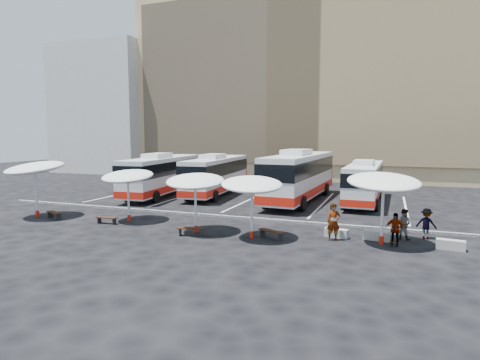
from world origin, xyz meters
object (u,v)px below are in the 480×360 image
(bus_2, at_px, (300,174))
(passenger_1, at_px, (404,224))
(conc_bench_1, at_px, (376,236))
(conc_bench_2, at_px, (451,245))
(passenger_3, at_px, (427,224))
(wood_bench_0, at_px, (54,214))
(wood_bench_3, at_px, (271,232))
(bus_0, at_px, (163,174))
(passenger_2, at_px, (395,229))
(bus_1, at_px, (217,174))
(conc_bench_0, at_px, (336,233))
(sunshade_1, at_px, (128,176))
(sunshade_0, at_px, (35,168))
(wood_bench_2, at_px, (191,230))
(sunshade_2, at_px, (195,181))
(sunshade_4, at_px, (384,182))
(passenger_0, at_px, (334,222))
(bus_3, at_px, (364,181))
(sunshade_3, at_px, (252,185))
(wood_bench_1, at_px, (107,219))

(bus_2, relative_size, passenger_1, 8.46)
(conc_bench_1, distance_m, conc_bench_2, 3.34)
(passenger_3, bearing_deg, wood_bench_0, 20.13)
(bus_2, bearing_deg, wood_bench_3, -81.62)
(wood_bench_0, relative_size, passenger_3, 0.92)
(bus_0, xyz_separation_m, passenger_2, (19.11, -10.36, -1.12))
(bus_1, relative_size, passenger_1, 7.43)
(bus_2, xyz_separation_m, conc_bench_0, (4.31, -10.99, -1.93))
(conc_bench_1, bearing_deg, sunshade_1, -178.26)
(sunshade_0, relative_size, passenger_2, 2.78)
(wood_bench_2, height_order, passenger_3, passenger_3)
(bus_0, height_order, sunshade_1, bus_0)
(sunshade_2, height_order, sunshade_4, sunshade_4)
(passenger_0, height_order, passenger_2, passenger_0)
(sunshade_0, xyz_separation_m, sunshade_2, (11.58, -0.09, -0.38))
(sunshade_0, height_order, conc_bench_0, sunshade_0)
(sunshade_1, relative_size, conc_bench_1, 2.70)
(sunshade_0, xyz_separation_m, conc_bench_1, (20.96, 1.57, -2.96))
(bus_2, height_order, sunshade_0, bus_2)
(bus_1, xyz_separation_m, wood_bench_3, (8.89, -13.20, -1.54))
(bus_1, bearing_deg, passenger_1, -39.88)
(sunshade_2, bearing_deg, bus_3, 59.00)
(bus_1, relative_size, passenger_0, 6.26)
(wood_bench_2, relative_size, conc_bench_2, 1.20)
(sunshade_3, height_order, wood_bench_0, sunshade_3)
(conc_bench_2, bearing_deg, wood_bench_0, -177.32)
(sunshade_2, bearing_deg, bus_1, 109.11)
(bus_0, relative_size, bus_1, 1.03)
(conc_bench_1, xyz_separation_m, passenger_2, (0.84, -0.77, 0.57))
(bus_1, bearing_deg, wood_bench_0, -117.03)
(sunshade_1, distance_m, conc_bench_1, 14.87)
(wood_bench_1, bearing_deg, bus_1, 83.95)
(wood_bench_1, xyz_separation_m, passenger_3, (17.75, 2.87, 0.48))
(sunshade_2, xyz_separation_m, passenger_1, (10.66, 2.35, -2.03))
(sunshade_2, xyz_separation_m, sunshade_4, (9.62, 0.99, 0.24))
(conc_bench_1, bearing_deg, sunshade_3, -163.46)
(passenger_3, bearing_deg, wood_bench_3, 33.56)
(sunshade_0, relative_size, wood_bench_0, 3.08)
(sunshade_0, height_order, passenger_3, sunshade_0)
(conc_bench_2, bearing_deg, wood_bench_2, -171.29)
(conc_bench_0, bearing_deg, bus_1, 135.76)
(passenger_1, bearing_deg, passenger_0, 45.61)
(sunshade_0, xyz_separation_m, passenger_1, (22.24, 2.26, -2.40))
(passenger_0, height_order, passenger_1, passenger_0)
(sunshade_2, xyz_separation_m, conc_bench_0, (7.40, 1.57, -2.59))
(bus_0, xyz_separation_m, sunshade_2, (8.90, -11.25, 0.89))
(sunshade_4, relative_size, passenger_3, 2.70)
(bus_2, bearing_deg, wood_bench_2, -99.69)
(sunshade_2, distance_m, conc_bench_0, 7.99)
(conc_bench_0, height_order, passenger_2, passenger_2)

